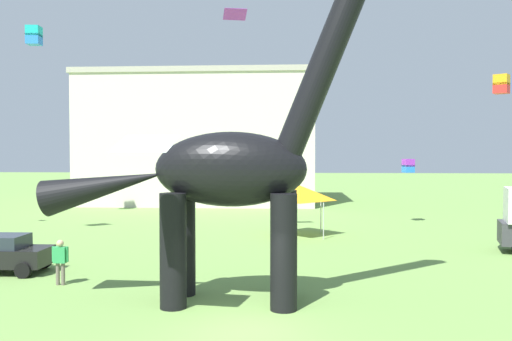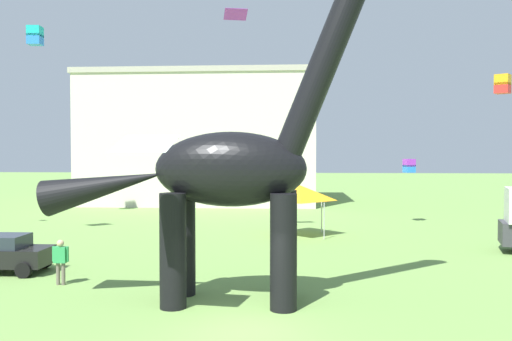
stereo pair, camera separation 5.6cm
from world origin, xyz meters
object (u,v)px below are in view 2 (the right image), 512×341
at_px(dinosaur_sculpture, 229,169).
at_px(kite_near_low, 145,144).
at_px(kite_drifting, 35,36).
at_px(festival_canopy_tent, 300,193).
at_px(kite_high_right, 503,84).
at_px(person_watching_child, 61,258).
at_px(kite_apex, 236,14).
at_px(kite_trailing, 409,166).

xyz_separation_m(dinosaur_sculpture, kite_near_low, (-1.97, -2.90, 0.78)).
relative_size(dinosaur_sculpture, kite_drifting, 8.93).
distance_m(festival_canopy_tent, kite_high_right, 17.81).
height_order(festival_canopy_tent, kite_high_right, kite_high_right).
relative_size(person_watching_child, kite_apex, 1.16).
bearing_deg(dinosaur_sculpture, kite_trailing, 96.32).
bearing_deg(kite_near_low, kite_trailing, 62.47).
bearing_deg(festival_canopy_tent, kite_apex, -158.89).
distance_m(dinosaur_sculpture, kite_near_low, 3.59).
height_order(festival_canopy_tent, kite_apex, kite_apex).
relative_size(kite_high_right, kite_apex, 0.92).
bearing_deg(kite_trailing, kite_high_right, 12.83).
bearing_deg(person_watching_child, kite_drifting, -140.79).
xyz_separation_m(person_watching_child, kite_high_right, (23.48, 20.07, 8.80)).
xyz_separation_m(kite_apex, kite_near_low, (-0.82, -15.91, -7.60)).
bearing_deg(kite_high_right, kite_trailing, -167.17).
xyz_separation_m(person_watching_child, kite_near_low, (4.54, -4.74, 4.14)).
distance_m(dinosaur_sculpture, kite_drifting, 28.51).
distance_m(dinosaur_sculpture, kite_trailing, 22.75).
relative_size(person_watching_child, kite_drifting, 1.24).
xyz_separation_m(dinosaur_sculpture, kite_high_right, (16.97, 21.91, 5.44)).
bearing_deg(person_watching_child, festival_canopy_tent, 155.32).
bearing_deg(kite_trailing, kite_drifting, 178.44).
relative_size(kite_trailing, kite_apex, 0.65).
distance_m(festival_canopy_tent, kite_apex, 10.94).
xyz_separation_m(person_watching_child, kite_trailing, (16.67, 18.51, 3.01)).
xyz_separation_m(person_watching_child, festival_canopy_tent, (9.04, 12.59, 1.53)).
relative_size(kite_apex, kite_near_low, 0.81).
xyz_separation_m(festival_canopy_tent, kite_drifting, (-19.37, 6.66, 11.00)).
xyz_separation_m(dinosaur_sculpture, festival_canopy_tent, (2.53, 14.43, -1.83)).
distance_m(kite_high_right, kite_near_low, 31.55).
relative_size(dinosaur_sculpture, kite_high_right, 9.02).
height_order(person_watching_child, kite_drifting, kite_drifting).
bearing_deg(festival_canopy_tent, kite_high_right, 27.38).
bearing_deg(kite_trailing, festival_canopy_tent, -142.16).
relative_size(festival_canopy_tent, kite_drifting, 2.33).
xyz_separation_m(dinosaur_sculpture, person_watching_child, (-6.51, 1.84, -3.35)).
relative_size(person_watching_child, festival_canopy_tent, 0.53).
xyz_separation_m(person_watching_child, kite_apex, (5.36, 11.17, 11.74)).
xyz_separation_m(kite_drifting, kite_apex, (15.69, -8.08, -0.80)).
bearing_deg(kite_apex, kite_drifting, 152.75).
bearing_deg(person_watching_child, dinosaur_sculpture, 85.21).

